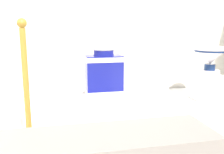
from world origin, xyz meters
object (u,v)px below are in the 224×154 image
plinth_block_leftmost (104,97)px  antique_toilet_slender_white (210,56)px  stanchion_post_near_left (29,122)px  plinth_block_slender_white (208,87)px  antique_toilet_leftmost (104,69)px

plinth_block_leftmost → antique_toilet_slender_white: (1.25, -0.04, 0.42)m
plinth_block_leftmost → stanchion_post_near_left: bearing=-128.1°
plinth_block_slender_white → stanchion_post_near_left: stanchion_post_near_left is taller
plinth_block_slender_white → antique_toilet_slender_white: antique_toilet_slender_white is taller
plinth_block_slender_white → plinth_block_leftmost: bearing=178.1°
antique_toilet_leftmost → plinth_block_slender_white: antique_toilet_leftmost is taller
antique_toilet_slender_white → stanchion_post_near_left: stanchion_post_near_left is taller
antique_toilet_leftmost → antique_toilet_slender_white: 1.25m
plinth_block_slender_white → antique_toilet_slender_white: bearing=180.0°
antique_toilet_leftmost → antique_toilet_slender_white: antique_toilet_leftmost is taller
plinth_block_leftmost → plinth_block_slender_white: plinth_block_slender_white is taller
antique_toilet_slender_white → stanchion_post_near_left: size_ratio=0.39×
plinth_block_leftmost → antique_toilet_slender_white: bearing=-1.9°
antique_toilet_leftmost → antique_toilet_slender_white: size_ratio=1.20×
antique_toilet_slender_white → plinth_block_slender_white: bearing=0.0°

